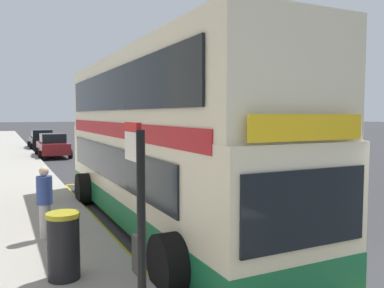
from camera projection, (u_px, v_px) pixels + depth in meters
ground_plane at (80, 148)px, 34.54m from camera, size 260.00×260.00×0.00m
double_decker_bus at (158, 146)px, 10.48m from camera, size 3.18×11.36×4.40m
bus_bay_markings at (161, 223)px, 10.56m from camera, size 3.15×14.19×0.01m
bus_stop_sign at (139, 230)px, 4.03m from camera, size 0.09×0.51×2.67m
parked_car_black_distant at (42, 140)px, 33.22m from camera, size 2.09×4.20×1.62m
parked_car_white_behind at (196, 147)px, 25.33m from camera, size 2.09×4.20×1.62m
parked_car_maroon_ahead at (53, 146)px, 26.72m from camera, size 2.09×4.20×1.62m
pedestrian_waiting_near_sign at (45, 200)px, 8.72m from camera, size 0.34×0.34×1.62m
litter_bin at (64, 246)px, 6.61m from camera, size 0.55×0.55×1.13m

